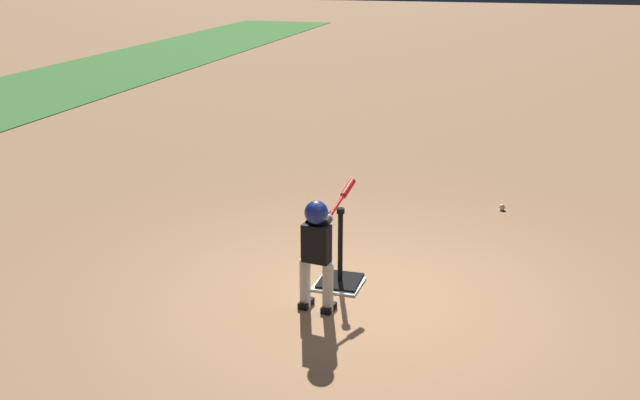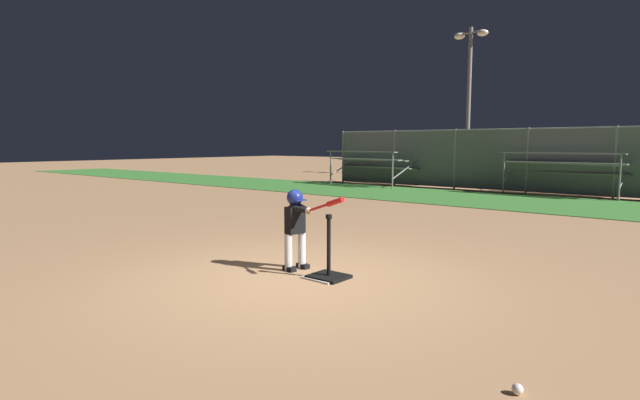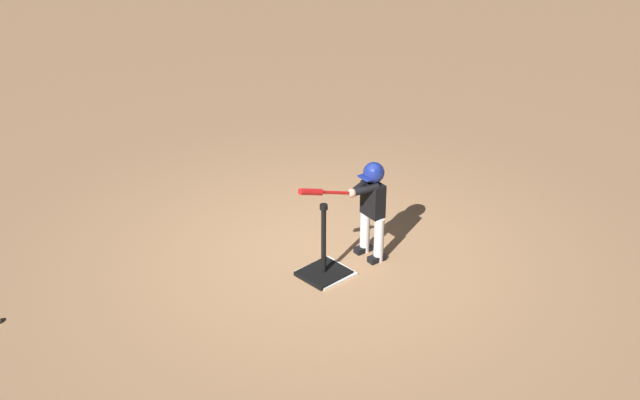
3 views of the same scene
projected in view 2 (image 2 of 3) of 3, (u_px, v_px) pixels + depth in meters
ground_plane at (297, 279)px, 5.97m from camera, size 90.00×90.00×0.00m
grass_outfield_strip at (540, 203)px, 13.53m from camera, size 56.00×4.18×0.02m
backstop_fence at (569, 160)px, 15.60m from camera, size 17.76×0.08×2.15m
home_plate at (326, 277)px, 6.05m from camera, size 0.46×0.46×0.02m
batting_tee at (329, 269)px, 6.01m from camera, size 0.44×0.39×0.78m
batter_child at (297, 220)px, 6.35m from camera, size 0.97×0.34×1.04m
baseball at (518, 389)px, 3.22m from camera, size 0.07×0.07×0.07m
bleachers_left_center at (379, 168)px, 19.92m from camera, size 3.74×2.98×1.36m
bleachers_far_right at (567, 174)px, 15.83m from camera, size 3.71×2.38×1.37m
field_light_pole at (469, 78)px, 25.07m from camera, size 1.76×0.44×7.39m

